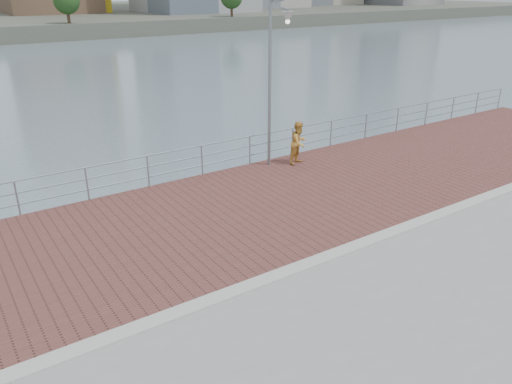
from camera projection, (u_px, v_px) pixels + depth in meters
water at (299, 333)px, 12.98m from camera, size 400.00×400.00×0.00m
brick_lane at (226, 214)px, 14.95m from camera, size 40.00×6.80×0.02m
curb at (302, 266)px, 12.19m from camera, size 40.00×0.40×0.06m
guardrail at (176, 162)px, 17.28m from camera, size 39.06×0.06×1.13m
street_lamp at (277, 54)px, 17.09m from camera, size 0.43×1.25×5.87m
bystander at (299, 143)px, 18.87m from camera, size 0.95×0.84×1.63m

